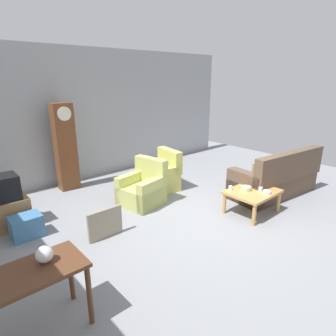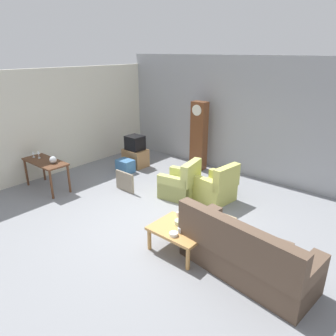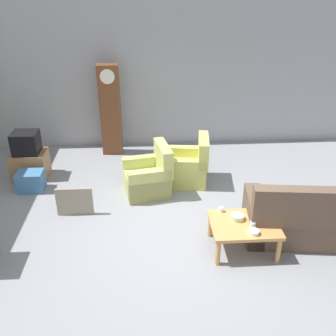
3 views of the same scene
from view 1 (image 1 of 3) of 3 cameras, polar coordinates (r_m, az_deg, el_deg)
name	(u,v)px [view 1 (image 1 of 3)]	position (r m, az deg, el deg)	size (l,w,h in m)	color
ground_plane	(203,217)	(5.48, 7.08, -9.66)	(10.40, 10.40, 0.00)	gray
garage_door_wall	(102,113)	(7.77, -13.01, 10.56)	(8.40, 0.16, 3.20)	#9EA0A5
couch_floral	(276,180)	(6.73, 20.72, -2.17)	(2.19, 1.11, 1.04)	brown
armchair_olive_near	(143,190)	(5.89, -5.03, -4.32)	(0.92, 0.90, 0.92)	#B7BC66
armchair_olive_far	(160,177)	(6.60, -1.59, -1.79)	(0.88, 0.85, 0.92)	#C7C760
coffee_table_wood	(252,194)	(5.70, 16.49, -4.94)	(0.96, 0.76, 0.45)	tan
console_table_dark	(15,288)	(3.21, -28.21, -20.31)	(1.30, 0.56, 0.75)	#56331E
grandfather_clock	(65,147)	(6.87, -19.79, 3.93)	(0.44, 0.30, 1.98)	brown
tv_stand_cabinet	(7,213)	(5.72, -29.41, -7.88)	(0.68, 0.52, 0.52)	#997047
tv_crt	(2,188)	(5.55, -30.14, -3.46)	(0.48, 0.44, 0.42)	black
framed_picture_leaning	(105,224)	(4.80, -12.41, -10.79)	(0.60, 0.05, 0.50)	gray
storage_box_blue	(26,226)	(5.28, -26.40, -10.38)	(0.47, 0.36, 0.37)	teal
glass_dome_cloche	(44,254)	(3.19, -23.44, -15.52)	(0.17, 0.17, 0.17)	silver
cup_white_porcelain	(230,188)	(5.60, 12.35, -3.89)	(0.07, 0.07, 0.07)	white
cup_blue_rimmed	(261,189)	(5.68, 17.99, -3.95)	(0.08, 0.08, 0.09)	silver
bowl_white_stacked	(267,192)	(5.61, 19.11, -4.57)	(0.15, 0.15, 0.06)	white
bowl_shallow_green	(246,188)	(5.65, 15.29, -3.93)	(0.19, 0.19, 0.07)	#B2C69E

